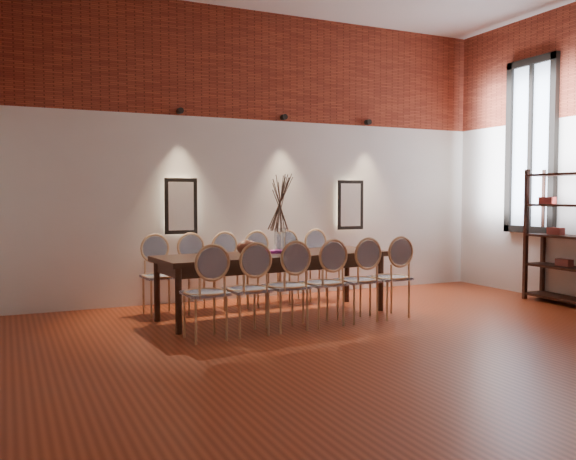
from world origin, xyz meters
name	(u,v)px	position (x,y,z in m)	size (l,w,h in m)	color
floor	(419,354)	(0.00, 0.00, -0.01)	(7.00, 7.00, 0.02)	#97381B
wall_back	(267,156)	(0.00, 3.55, 2.00)	(7.00, 0.10, 4.00)	silver
brick_band_back	(269,67)	(0.00, 3.48, 3.25)	(7.00, 0.02, 1.50)	maroon
niche_left	(180,206)	(-1.30, 3.45, 1.30)	(0.36, 0.06, 0.66)	#FFEAC6
niche_right	(349,205)	(1.30, 3.45, 1.30)	(0.36, 0.06, 0.66)	#FFEAC6
spot_fixture_left	(180,111)	(-1.30, 3.42, 2.55)	(0.08, 0.08, 0.10)	black
spot_fixture_mid	(284,117)	(0.20, 3.42, 2.55)	(0.08, 0.08, 0.10)	black
spot_fixture_right	(368,122)	(1.60, 3.42, 2.55)	(0.08, 0.08, 0.10)	black
window_glass	(532,146)	(3.46, 2.00, 2.15)	(0.02, 0.78, 2.38)	silver
window_frame	(531,146)	(3.44, 2.00, 2.15)	(0.08, 0.90, 2.50)	black
window_mullion	(531,146)	(3.44, 2.00, 2.15)	(0.06, 0.06, 2.40)	black
dining_table	(274,285)	(-0.52, 2.13, 0.38)	(2.79, 0.90, 0.75)	#361D13
chair_near_a	(205,293)	(-1.63, 1.32, 0.47)	(0.44, 0.44, 0.94)	tan
chair_near_b	(247,289)	(-1.16, 1.35, 0.47)	(0.44, 0.44, 0.94)	tan
chair_near_c	(287,286)	(-0.70, 1.39, 0.47)	(0.44, 0.44, 0.94)	tan
chair_near_d	(323,283)	(-0.23, 1.43, 0.47)	(0.44, 0.44, 0.94)	tan
chair_near_e	(357,280)	(0.23, 1.46, 0.47)	(0.44, 0.44, 0.94)	tan
chair_near_f	(390,278)	(0.70, 1.50, 0.47)	(0.44, 0.44, 0.94)	tan
chair_far_a	(160,276)	(-1.74, 2.77, 0.47)	(0.44, 0.44, 0.94)	tan
chair_far_b	(197,274)	(-1.27, 2.81, 0.47)	(0.44, 0.44, 0.94)	tan
chair_far_c	(231,271)	(-0.81, 2.84, 0.47)	(0.44, 0.44, 0.94)	tan
chair_far_d	(263,269)	(-0.34, 2.88, 0.47)	(0.44, 0.44, 0.94)	tan
chair_far_e	(294,267)	(0.12, 2.91, 0.47)	(0.44, 0.44, 0.94)	tan
chair_far_f	(323,265)	(0.58, 2.95, 0.47)	(0.44, 0.44, 0.94)	tan
vase	(280,241)	(-0.43, 2.14, 0.90)	(0.14, 0.14, 0.30)	silver
dried_branches	(280,203)	(-0.43, 2.14, 1.35)	(0.50, 0.50, 0.70)	brown
bowl	(247,248)	(-0.89, 2.06, 0.84)	(0.24, 0.24, 0.18)	brown
book	(277,251)	(-0.44, 2.21, 0.77)	(0.26, 0.18, 0.03)	#9C187D
shelving_rack	(562,236)	(3.28, 1.28, 0.90)	(0.38, 1.00, 1.80)	black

